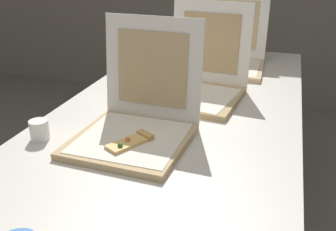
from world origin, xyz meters
The scene contains 6 objects.
table centered at (0.00, 0.58, 0.69)m, with size 0.91×2.11×0.73m.
pizza_box_front centered at (-0.06, 0.34, 0.79)m, with size 0.37×0.40×0.37m.
pizza_box_middle centered at (0.04, 0.78, 0.79)m, with size 0.39×0.42×0.37m.
pizza_box_back centered at (0.09, 1.24, 0.79)m, with size 0.36×0.43×0.37m.
cup_white_far centered at (-0.25, 0.93, 0.76)m, with size 0.06×0.06×0.07m, color white.
cup_white_near_left centered at (-0.36, 0.25, 0.76)m, with size 0.06×0.06×0.07m, color white.
Camera 1 is at (0.37, -0.71, 1.31)m, focal length 41.64 mm.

